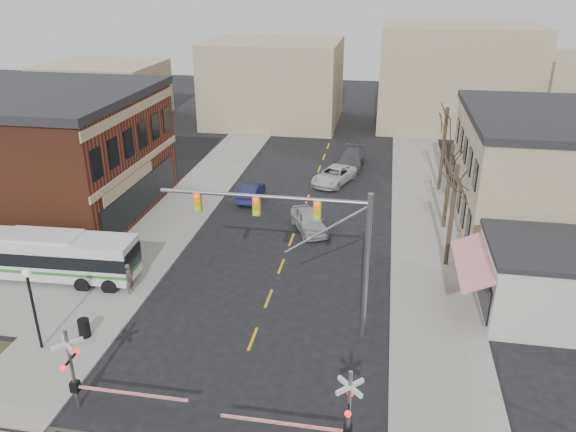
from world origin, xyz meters
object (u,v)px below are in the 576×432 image
(rr_crossing_west, at_px, (81,371))
(street_lamp, at_px, (30,293))
(trash_bin, at_px, (84,328))
(transit_bus, at_px, (45,255))
(car_b, at_px, (251,192))
(rr_crossing_east, at_px, (337,413))
(car_c, at_px, (334,176))
(pedestrian_near, at_px, (130,278))
(car_a, at_px, (309,220))
(traffic_signal_mast, at_px, (309,232))
(car_d, at_px, (352,158))
(pedestrian_far, at_px, (134,252))

(rr_crossing_west, relative_size, street_lamp, 1.25)
(rr_crossing_west, relative_size, trash_bin, 5.61)
(transit_bus, xyz_separation_m, car_b, (9.27, 15.10, -0.94))
(rr_crossing_east, xyz_separation_m, trash_bin, (-13.56, 5.28, -1.35))
(street_lamp, relative_size, car_c, 0.84)
(car_c, xyz_separation_m, pedestrian_near, (-9.89, -21.13, 0.32))
(street_lamp, xyz_separation_m, car_b, (5.67, 21.70, -2.61))
(transit_bus, relative_size, rr_crossing_west, 2.03)
(rr_crossing_east, xyz_separation_m, car_b, (-9.59, 25.72, -1.26))
(car_a, bearing_deg, trash_bin, -146.94)
(car_b, bearing_deg, rr_crossing_west, 87.69)
(car_c, bearing_deg, car_b, -120.77)
(transit_bus, distance_m, pedestrian_near, 5.88)
(rr_crossing_west, height_order, trash_bin, rr_crossing_west)
(traffic_signal_mast, distance_m, pedestrian_near, 11.93)
(trash_bin, bearing_deg, pedestrian_near, 83.80)
(car_a, height_order, car_d, car_d)
(car_a, xyz_separation_m, car_d, (2.01, 15.60, 0.03))
(trash_bin, xyz_separation_m, car_b, (3.97, 20.44, 0.09))
(car_a, bearing_deg, car_d, 57.86)
(traffic_signal_mast, xyz_separation_m, pedestrian_far, (-12.13, 5.32, -4.86))
(car_d, height_order, pedestrian_near, pedestrian_near)
(rr_crossing_west, relative_size, car_a, 1.20)
(car_d, bearing_deg, pedestrian_near, -109.33)
(trash_bin, distance_m, car_a, 18.00)
(transit_bus, relative_size, pedestrian_far, 7.20)
(rr_crossing_west, xyz_separation_m, car_b, (1.33, 25.15, -1.26))
(car_a, distance_m, pedestrian_near, 14.06)
(trash_bin, bearing_deg, car_a, 57.85)
(street_lamp, bearing_deg, traffic_signal_mast, 16.85)
(trash_bin, height_order, car_c, car_c)
(traffic_signal_mast, distance_m, pedestrian_far, 14.11)
(car_c, distance_m, pedestrian_near, 23.33)
(rr_crossing_west, relative_size, pedestrian_far, 3.55)
(rr_crossing_west, distance_m, car_c, 31.35)
(transit_bus, xyz_separation_m, car_d, (16.89, 25.50, -0.83))
(rr_crossing_east, height_order, car_a, rr_crossing_east)
(rr_crossing_east, relative_size, street_lamp, 1.25)
(transit_bus, xyz_separation_m, car_c, (15.68, 20.30, -0.91))
(street_lamp, xyz_separation_m, car_d, (13.28, 32.10, -2.49))
(rr_crossing_east, distance_m, car_c, 31.11)
(transit_bus, distance_m, trash_bin, 7.60)
(rr_crossing_west, xyz_separation_m, trash_bin, (-2.64, 4.71, -1.35))
(rr_crossing_east, bearing_deg, street_lamp, 165.23)
(transit_bus, height_order, pedestrian_near, transit_bus)
(traffic_signal_mast, xyz_separation_m, car_a, (-1.73, 12.56, -4.97))
(street_lamp, bearing_deg, car_c, 65.82)
(trash_bin, distance_m, pedestrian_near, 4.56)
(street_lamp, height_order, pedestrian_near, street_lamp)
(transit_bus, xyz_separation_m, rr_crossing_west, (7.94, -10.06, 0.32))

